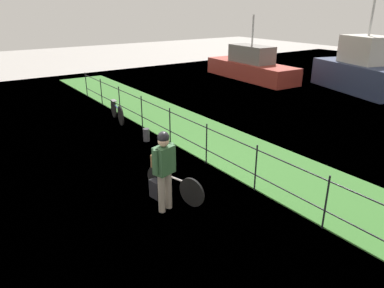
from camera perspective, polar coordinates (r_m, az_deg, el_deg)
The scene contains 12 objects.
ground_plane at distance 8.53m, azimuth -8.60°, elevation -6.19°, with size 60.00×60.00×0.00m, color #9E9993.
grass_strip at distance 10.19m, azimuth 7.76°, elevation -1.34°, with size 27.00×2.40×0.03m, color #38702D.
iron_fence at distance 9.23m, azimuth 2.33°, elevation 0.53°, with size 18.04×0.04×1.09m.
bicycle_main at distance 7.68m, azimuth -2.92°, elevation -6.42°, with size 1.53×0.48×0.63m.
wooden_crate at distance 7.70m, azimuth -4.87°, elevation -2.78°, with size 0.39×0.28×0.29m, color brown.
terrier_dog at distance 7.60m, azimuth -4.78°, elevation -1.31°, with size 0.32×0.21×0.18m.
cyclist_person at distance 6.99m, azimuth -4.45°, elevation -3.27°, with size 0.36×0.52×1.68m.
backpack_on_paving at distance 7.80m, azimuth -5.71°, elevation -7.13°, with size 0.28×0.18×0.40m, color black.
mooring_bollard at distance 11.02m, azimuth -7.27°, elevation 1.46°, with size 0.20×0.20×0.39m, color #38383D.
bicycle_parked at distance 13.08m, azimuth -11.85°, elevation 5.10°, with size 1.67×0.33×0.68m.
moored_boat_near at distance 20.76m, azimuth 9.32°, elevation 12.05°, with size 6.11×2.06×3.43m.
moored_boat_far at distance 19.29m, azimuth 25.51°, elevation 10.44°, with size 5.20×3.48×4.17m.
Camera 1 is at (6.86, -3.23, 3.89)m, focal length 33.54 mm.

